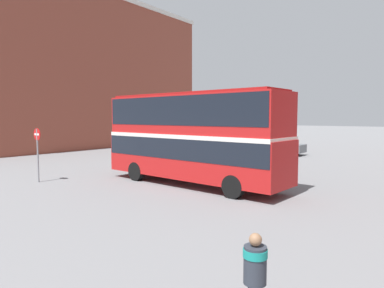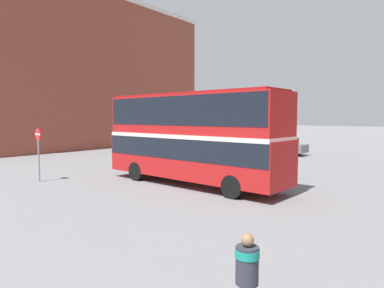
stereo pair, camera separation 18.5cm
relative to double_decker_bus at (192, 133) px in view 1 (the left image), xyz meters
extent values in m
plane|color=slate|center=(1.80, 0.04, -2.61)|extent=(240.00, 240.00, 0.00)
cube|color=brown|center=(-23.70, 10.29, 5.56)|extent=(8.38, 30.62, 16.35)
cube|color=red|center=(0.00, 0.00, -1.18)|extent=(10.16, 3.04, 2.01)
cube|color=red|center=(0.00, 0.00, 0.84)|extent=(10.00, 2.96, 2.03)
cube|color=black|center=(0.00, 0.00, -0.73)|extent=(10.06, 3.07, 0.99)
cube|color=black|center=(0.00, 0.00, 1.09)|extent=(9.86, 2.98, 1.38)
cube|color=silver|center=(0.00, 0.00, -0.15)|extent=(10.06, 3.06, 0.20)
cube|color=maroon|center=(0.00, 0.00, 1.91)|extent=(9.54, 2.76, 0.10)
cylinder|color=black|center=(3.27, 0.90, -2.11)|extent=(1.01, 0.36, 1.00)
cylinder|color=black|center=(3.14, -1.28, -2.11)|extent=(1.01, 0.36, 1.00)
cylinder|color=black|center=(-2.94, 1.27, -2.11)|extent=(1.01, 0.36, 1.00)
cylinder|color=black|center=(-3.07, -0.91, -2.11)|extent=(1.01, 0.36, 1.00)
cylinder|color=#2D333D|center=(7.93, -8.75, -1.54)|extent=(0.42, 0.42, 0.60)
cylinder|color=teal|center=(7.93, -8.75, -1.35)|extent=(0.45, 0.45, 0.13)
sphere|color=#936B4C|center=(7.93, -8.75, -1.13)|extent=(0.21, 0.21, 0.21)
cube|color=slate|center=(-2.08, 15.77, -1.98)|extent=(4.41, 1.83, 0.71)
cube|color=black|center=(-1.91, 15.77, -1.35)|extent=(2.30, 1.64, 0.55)
cylinder|color=black|center=(-3.45, 14.95, -2.28)|extent=(0.66, 0.22, 0.66)
cylinder|color=black|center=(-3.45, 16.59, -2.28)|extent=(0.66, 0.22, 0.66)
cylinder|color=black|center=(-0.72, 14.94, -2.28)|extent=(0.66, 0.22, 0.66)
cylinder|color=black|center=(-0.71, 16.59, -2.28)|extent=(0.66, 0.22, 0.66)
cylinder|color=gray|center=(-6.79, -4.35, -1.22)|extent=(0.08, 0.08, 2.78)
cylinder|color=red|center=(-6.79, -4.35, -0.10)|extent=(0.62, 0.03, 0.62)
cube|color=white|center=(-6.79, -4.35, -0.10)|extent=(0.43, 0.04, 0.11)
camera|label=1|loc=(10.31, -13.53, 0.80)|focal=32.00mm
camera|label=2|loc=(10.46, -13.42, 0.80)|focal=32.00mm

